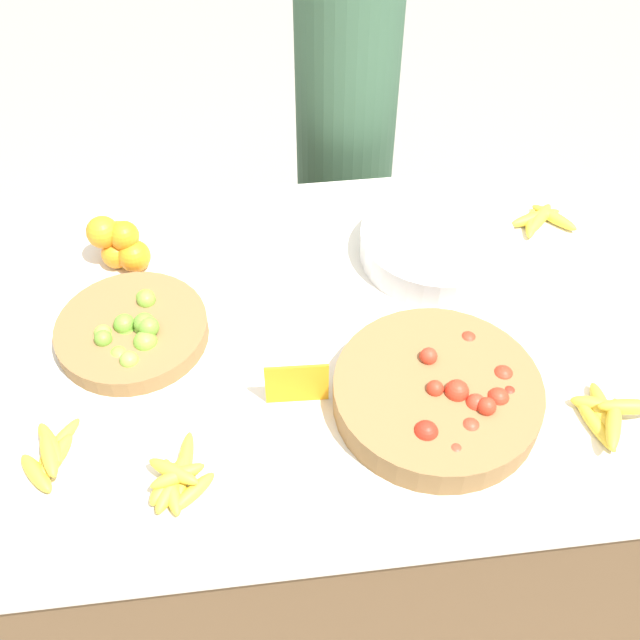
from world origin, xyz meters
TOP-DOWN VIEW (x-y plane):
  - ground_plane at (0.00, 0.00)m, footprint 12.00×12.00m
  - market_table at (0.00, 0.00)m, footprint 1.64×1.18m
  - lime_bowl at (-0.44, 0.04)m, footprint 0.35×0.35m
  - tomato_basket at (0.23, -0.24)m, footprint 0.45×0.45m
  - orange_pile at (-0.48, 0.31)m, footprint 0.15×0.18m
  - metal_bowl at (0.33, 0.24)m, footprint 0.40×0.40m
  - price_sign at (-0.07, -0.19)m, footprint 0.14×0.01m
  - banana_bunch_middle_left at (-0.33, -0.37)m, footprint 0.15×0.20m
  - banana_bunch_back_center at (-0.59, -0.28)m, footprint 0.13×0.19m
  - banana_bunch_front_center at (0.65, 0.33)m, footprint 0.19×0.14m
  - banana_bunch_middle_right at (0.58, -0.32)m, footprint 0.18×0.20m
  - vendor_person at (0.19, 0.88)m, footprint 0.32×0.32m

SIDE VIEW (x-z plane):
  - ground_plane at x=0.00m, z-range 0.00..0.00m
  - market_table at x=0.00m, z-range 0.00..0.78m
  - vendor_person at x=0.19m, z-range -0.06..1.56m
  - banana_bunch_front_center at x=0.65m, z-range 0.78..0.82m
  - banana_bunch_middle_left at x=-0.33m, z-range 0.78..0.83m
  - banana_bunch_middle_right at x=0.58m, z-range 0.78..0.84m
  - banana_bunch_back_center at x=-0.59m, z-range 0.78..0.84m
  - lime_bowl at x=-0.44m, z-range 0.76..0.86m
  - tomato_basket at x=0.23m, z-range 0.77..0.87m
  - metal_bowl at x=0.33m, z-range 0.78..0.86m
  - price_sign at x=-0.07m, z-range 0.78..0.90m
  - orange_pile at x=-0.48m, z-range 0.77..0.91m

